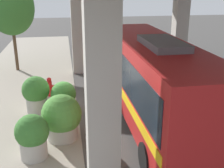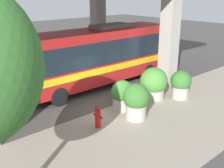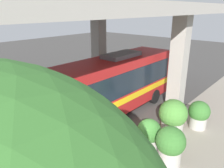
{
  "view_description": "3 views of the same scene",
  "coord_description": "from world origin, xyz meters",
  "px_view_note": "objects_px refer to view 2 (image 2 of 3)",
  "views": [
    {
      "loc": [
        -0.42,
        -12.78,
        5.64
      ],
      "look_at": [
        1.62,
        -0.77,
        1.31
      ],
      "focal_mm": 45.0,
      "sensor_mm": 36.0,
      "label": 1
    },
    {
      "loc": [
        -10.06,
        8.52,
        5.83
      ],
      "look_at": [
        0.1,
        -0.61,
        1.18
      ],
      "focal_mm": 45.0,
      "sensor_mm": 36.0,
      "label": 2
    },
    {
      "loc": [
        -5.11,
        7.13,
        6.33
      ],
      "look_at": [
        2.18,
        -1.3,
        2.46
      ],
      "focal_mm": 35.0,
      "sensor_mm": 36.0,
      "label": 3
    }
  ],
  "objects_px": {
    "planter_middle": "(181,84)",
    "planter_extra": "(136,101)",
    "fire_hydrant": "(98,116)",
    "planter_back": "(154,83)",
    "planter_front": "(123,95)",
    "bus": "(99,54)"
  },
  "relations": [
    {
      "from": "planter_front",
      "to": "planter_back",
      "type": "xyz_separation_m",
      "value": [
        -0.08,
        -2.3,
        0.12
      ]
    },
    {
      "from": "planter_front",
      "to": "planter_back",
      "type": "relative_size",
      "value": 0.85
    },
    {
      "from": "planter_front",
      "to": "planter_middle",
      "type": "relative_size",
      "value": 0.95
    },
    {
      "from": "fire_hydrant",
      "to": "planter_extra",
      "type": "height_order",
      "value": "planter_extra"
    },
    {
      "from": "planter_extra",
      "to": "fire_hydrant",
      "type": "bearing_deg",
      "value": 75.01
    },
    {
      "from": "bus",
      "to": "planter_middle",
      "type": "height_order",
      "value": "bus"
    },
    {
      "from": "planter_middle",
      "to": "planter_back",
      "type": "xyz_separation_m",
      "value": [
        0.98,
        1.15,
        0.04
      ]
    },
    {
      "from": "fire_hydrant",
      "to": "planter_front",
      "type": "height_order",
      "value": "planter_front"
    },
    {
      "from": "planter_front",
      "to": "planter_extra",
      "type": "distance_m",
      "value": 1.29
    },
    {
      "from": "planter_back",
      "to": "planter_extra",
      "type": "height_order",
      "value": "planter_back"
    },
    {
      "from": "planter_middle",
      "to": "planter_back",
      "type": "height_order",
      "value": "planter_back"
    },
    {
      "from": "planter_front",
      "to": "fire_hydrant",
      "type": "bearing_deg",
      "value": 108.37
    },
    {
      "from": "fire_hydrant",
      "to": "planter_front",
      "type": "bearing_deg",
      "value": -71.63
    },
    {
      "from": "planter_middle",
      "to": "planter_extra",
      "type": "bearing_deg",
      "value": 92.83
    },
    {
      "from": "planter_middle",
      "to": "planter_extra",
      "type": "xyz_separation_m",
      "value": [
        -0.19,
        3.78,
        0.08
      ]
    },
    {
      "from": "planter_front",
      "to": "planter_middle",
      "type": "bearing_deg",
      "value": -106.98
    },
    {
      "from": "planter_extra",
      "to": "planter_middle",
      "type": "bearing_deg",
      "value": -87.17
    },
    {
      "from": "planter_middle",
      "to": "planter_extra",
      "type": "distance_m",
      "value": 3.78
    },
    {
      "from": "fire_hydrant",
      "to": "planter_extra",
      "type": "relative_size",
      "value": 0.61
    },
    {
      "from": "bus",
      "to": "fire_hydrant",
      "type": "distance_m",
      "value": 5.95
    },
    {
      "from": "fire_hydrant",
      "to": "planter_back",
      "type": "xyz_separation_m",
      "value": [
        0.66,
        -4.52,
        0.34
      ]
    },
    {
      "from": "planter_middle",
      "to": "fire_hydrant",
      "type": "bearing_deg",
      "value": 86.77
    }
  ]
}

